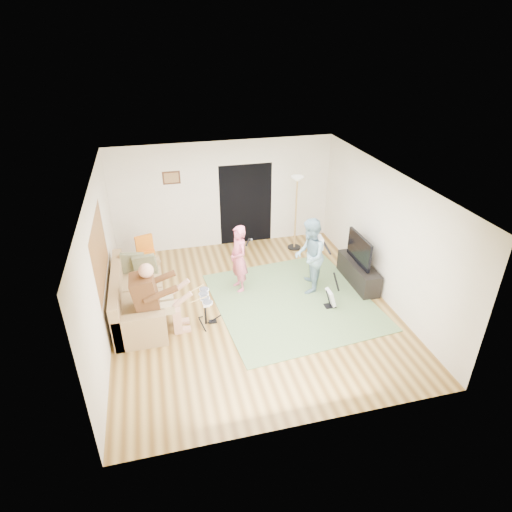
{
  "coord_description": "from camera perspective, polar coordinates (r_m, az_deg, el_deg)",
  "views": [
    {
      "loc": [
        -1.67,
        -6.97,
        5.1
      ],
      "look_at": [
        0.14,
        0.3,
        1.02
      ],
      "focal_mm": 30.0,
      "sensor_mm": 36.0,
      "label": 1
    }
  ],
  "objects": [
    {
      "name": "floor",
      "position": [
        8.8,
        -0.44,
        -6.89
      ],
      "size": [
        6.0,
        6.0,
        0.0
      ],
      "primitive_type": "plane",
      "color": "brown",
      "rests_on": "ground"
    },
    {
      "name": "walls",
      "position": [
        8.09,
        -0.47,
        0.92
      ],
      "size": [
        5.5,
        6.0,
        2.7
      ],
      "primitive_type": null,
      "color": "silver",
      "rests_on": "floor"
    },
    {
      "name": "ceiling",
      "position": [
        7.56,
        -0.51,
        10.02
      ],
      "size": [
        6.0,
        6.0,
        0.0
      ],
      "primitive_type": "plane",
      "rotation": [
        3.14,
        0.0,
        0.0
      ],
      "color": "white",
      "rests_on": "walls"
    },
    {
      "name": "window_blinds",
      "position": [
        8.07,
        -20.12,
        0.57
      ],
      "size": [
        0.0,
        2.05,
        2.05
      ],
      "primitive_type": "plane",
      "rotation": [
        1.57,
        0.0,
        1.57
      ],
      "color": "brown",
      "rests_on": "walls"
    },
    {
      "name": "doorway",
      "position": [
        10.98,
        -1.36,
        6.88
      ],
      "size": [
        2.1,
        0.0,
        2.1
      ],
      "primitive_type": "plane",
      "rotation": [
        1.57,
        0.0,
        0.0
      ],
      "color": "black",
      "rests_on": "walls"
    },
    {
      "name": "picture_frame",
      "position": [
        10.47,
        -11.22,
        10.2
      ],
      "size": [
        0.42,
        0.03,
        0.32
      ],
      "primitive_type": "cube",
      "color": "#3F2314",
      "rests_on": "walls"
    },
    {
      "name": "area_rug",
      "position": [
        9.02,
        4.94,
        -5.97
      ],
      "size": [
        3.4,
        3.51,
        0.02
      ],
      "primitive_type": "cube",
      "rotation": [
        0.0,
        0.0,
        0.1
      ],
      "color": "#597748",
      "rests_on": "floor"
    },
    {
      "name": "sofa",
      "position": [
        8.78,
        -15.86,
        -5.79
      ],
      "size": [
        0.94,
        2.28,
        0.92
      ],
      "color": "#9E7C4F",
      "rests_on": "floor"
    },
    {
      "name": "drummer",
      "position": [
        8.08,
        -12.96,
        -6.45
      ],
      "size": [
        0.95,
        0.53,
        1.46
      ],
      "color": "#593319",
      "rests_on": "sofa"
    },
    {
      "name": "drum_kit",
      "position": [
        8.26,
        -6.78,
        -7.32
      ],
      "size": [
        0.36,
        0.64,
        0.66
      ],
      "color": "black",
      "rests_on": "floor"
    },
    {
      "name": "singer",
      "position": [
        9.01,
        -2.32,
        -0.38
      ],
      "size": [
        0.46,
        0.6,
        1.49
      ],
      "primitive_type": "imported",
      "rotation": [
        0.0,
        0.0,
        -1.37
      ],
      "color": "#DB5F7C",
      "rests_on": "floor"
    },
    {
      "name": "microphone",
      "position": [
        8.88,
        -1.1,
        1.85
      ],
      "size": [
        0.06,
        0.06,
        0.24
      ],
      "primitive_type": null,
      "color": "black",
      "rests_on": "singer"
    },
    {
      "name": "guitarist",
      "position": [
        9.02,
        7.16,
        -0.0
      ],
      "size": [
        0.87,
        0.97,
        1.65
      ],
      "primitive_type": "imported",
      "rotation": [
        0.0,
        0.0,
        -1.95
      ],
      "color": "#7498A9",
      "rests_on": "floor"
    },
    {
      "name": "guitar_held",
      "position": [
        8.96,
        8.47,
        1.81
      ],
      "size": [
        0.2,
        0.61,
        0.26
      ],
      "primitive_type": null,
      "rotation": [
        0.0,
        0.0,
        -0.13
      ],
      "color": "white",
      "rests_on": "guitarist"
    },
    {
      "name": "guitar_spare",
      "position": [
        8.83,
        9.97,
        -5.44
      ],
      "size": [
        0.29,
        0.26,
        0.81
      ],
      "color": "black",
      "rests_on": "floor"
    },
    {
      "name": "torchiere_lamp",
      "position": [
        10.58,
        5.41,
        7.41
      ],
      "size": [
        0.34,
        0.34,
        1.91
      ],
      "color": "black",
      "rests_on": "floor"
    },
    {
      "name": "dining_chair",
      "position": [
        9.98,
        -14.07,
        -0.86
      ],
      "size": [
        0.51,
        0.53,
        0.97
      ],
      "rotation": [
        0.0,
        0.0,
        0.29
      ],
      "color": "tan",
      "rests_on": "floor"
    },
    {
      "name": "tv_cabinet",
      "position": [
        9.74,
        13.49,
        -2.21
      ],
      "size": [
        0.4,
        1.4,
        0.5
      ],
      "primitive_type": "cube",
      "color": "black",
      "rests_on": "floor"
    },
    {
      "name": "television",
      "position": [
        9.43,
        13.62,
        0.88
      ],
      "size": [
        0.06,
        1.0,
        0.63
      ],
      "primitive_type": "cube",
      "color": "black",
      "rests_on": "tv_cabinet"
    }
  ]
}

